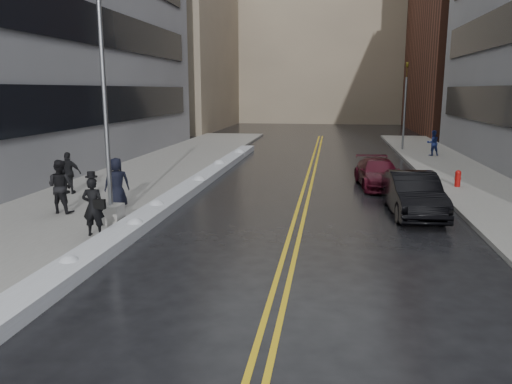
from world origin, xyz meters
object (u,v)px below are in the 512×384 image
at_px(pedestrian_fedora, 93,207).
at_px(pedestrian_east, 433,143).
at_px(pedestrian_d, 69,173).
at_px(lamppost, 108,148).
at_px(pedestrian_c, 117,183).
at_px(pedestrian_b, 60,186).
at_px(car_black, 413,194).
at_px(fire_hydrant, 458,178).
at_px(car_maroon, 378,173).
at_px(traffic_signal, 405,103).

xyz_separation_m(pedestrian_fedora, pedestrian_east, (13.13, 20.10, -0.05)).
distance_m(pedestrian_fedora, pedestrian_east, 24.01).
distance_m(pedestrian_d, pedestrian_east, 22.36).
distance_m(lamppost, pedestrian_d, 5.68).
bearing_deg(pedestrian_fedora, pedestrian_east, -130.58).
bearing_deg(pedestrian_fedora, pedestrian_c, -84.01).
xyz_separation_m(pedestrian_b, pedestrian_d, (-1.37, 3.03, -0.07)).
bearing_deg(car_black, fire_hydrant, 58.36).
bearing_deg(pedestrian_b, pedestrian_d, -59.07).
xyz_separation_m(fire_hydrant, pedestrian_fedora, (-12.20, -9.36, 0.46)).
relative_size(pedestrian_c, car_black, 0.40).
bearing_deg(car_black, pedestrian_d, 172.87).
height_order(pedestrian_fedora, pedestrian_b, pedestrian_b).
relative_size(pedestrian_c, car_maroon, 0.42).
xyz_separation_m(fire_hydrant, pedestrian_d, (-15.95, -3.93, 0.45)).
xyz_separation_m(lamppost, pedestrian_b, (-2.28, 1.05, -1.46)).
xyz_separation_m(fire_hydrant, traffic_signal, (-0.50, 14.00, 2.85)).
bearing_deg(traffic_signal, pedestrian_b, -123.90).
bearing_deg(pedestrian_b, car_maroon, -140.98).
bearing_deg(lamppost, pedestrian_b, 155.34).
height_order(pedestrian_d, pedestrian_east, pedestrian_d).
bearing_deg(pedestrian_fedora, pedestrian_b, -52.74).
distance_m(lamppost, pedestrian_b, 2.90).
bearing_deg(pedestrian_d, pedestrian_fedora, 118.22).
xyz_separation_m(pedestrian_c, car_black, (10.42, 1.03, -0.31)).
xyz_separation_m(lamppost, fire_hydrant, (12.30, 8.00, -1.98)).
height_order(lamppost, fire_hydrant, lamppost).
bearing_deg(fire_hydrant, traffic_signal, 92.05).
bearing_deg(traffic_signal, lamppost, -118.21).
relative_size(lamppost, pedestrian_d, 4.49).
relative_size(traffic_signal, pedestrian_d, 3.53).
bearing_deg(fire_hydrant, pedestrian_east, 85.08).
height_order(pedestrian_c, car_black, pedestrian_c).
bearing_deg(car_maroon, fire_hydrant, -7.82).
xyz_separation_m(car_black, car_maroon, (-0.75, 5.00, -0.11)).
xyz_separation_m(traffic_signal, car_black, (-2.11, -18.83, -2.66)).
height_order(fire_hydrant, pedestrian_b, pedestrian_b).
bearing_deg(car_black, lamppost, -165.12).
height_order(fire_hydrant, traffic_signal, traffic_signal).
distance_m(pedestrian_c, pedestrian_d, 3.50).
relative_size(traffic_signal, pedestrian_east, 3.72).
distance_m(fire_hydrant, pedestrian_b, 16.16).
height_order(pedestrian_d, car_black, pedestrian_d).
distance_m(pedestrian_fedora, pedestrian_b, 3.38).
relative_size(lamppost, fire_hydrant, 10.45).
bearing_deg(pedestrian_east, pedestrian_b, 34.09).
height_order(lamppost, pedestrian_fedora, lamppost).
xyz_separation_m(pedestrian_east, car_maroon, (-4.29, -10.58, -0.33)).
height_order(pedestrian_c, pedestrian_east, pedestrian_c).
xyz_separation_m(pedestrian_b, car_maroon, (11.21, 7.12, -0.44)).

